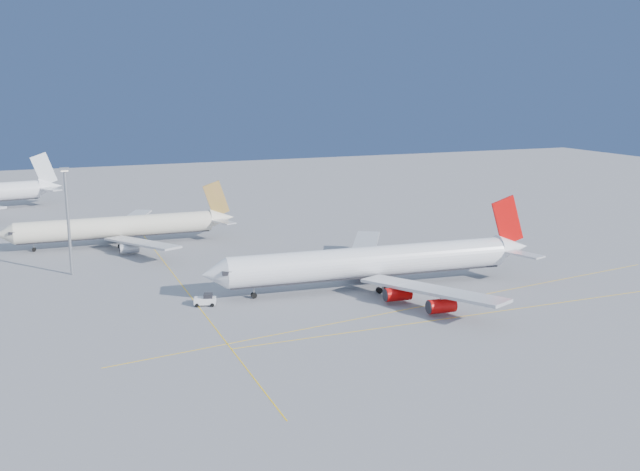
{
  "coord_description": "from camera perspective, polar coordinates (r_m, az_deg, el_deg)",
  "views": [
    {
      "loc": [
        -66.31,
        -115.74,
        40.33
      ],
      "look_at": [
        -7.97,
        28.48,
        7.0
      ],
      "focal_mm": 40.0,
      "sensor_mm": 36.0,
      "label": 1
    }
  ],
  "objects": [
    {
      "name": "pushback_tug",
      "position": [
        134.03,
        -9.14,
        -5.11
      ],
      "size": [
        4.39,
        3.39,
        2.23
      ],
      "rotation": [
        0.0,
        0.0,
        -0.32
      ],
      "color": "white",
      "rests_on": "ground"
    },
    {
      "name": "airliner_etihad",
      "position": [
        187.43,
        -15.59,
        0.67
      ],
      "size": [
        58.69,
        54.33,
        15.34
      ],
      "rotation": [
        0.0,
        0.0,
        -0.02
      ],
      "color": "beige",
      "rests_on": "ground"
    },
    {
      "name": "ground",
      "position": [
        139.36,
        7.48,
        -4.84
      ],
      "size": [
        500.0,
        500.0,
        0.0
      ],
      "primitive_type": "plane",
      "color": "slate",
      "rests_on": "ground"
    },
    {
      "name": "taxiway_lines",
      "position": [
        138.54,
        0.85,
        -4.83
      ],
      "size": [
        118.86,
        140.0,
        0.02
      ],
      "color": "yellow",
      "rests_on": "ground"
    },
    {
      "name": "airliner_virgin",
      "position": [
        143.5,
        4.59,
        -2.11
      ],
      "size": [
        70.26,
        62.95,
        17.33
      ],
      "rotation": [
        0.0,
        0.0,
        -0.07
      ],
      "color": "white",
      "rests_on": "ground"
    },
    {
      "name": "light_mast",
      "position": [
        159.7,
        -19.54,
        1.76
      ],
      "size": [
        1.99,
        1.99,
        23.05
      ],
      "color": "gray",
      "rests_on": "ground"
    }
  ]
}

